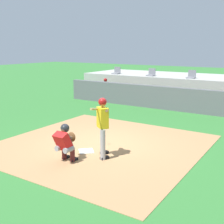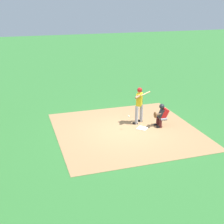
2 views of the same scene
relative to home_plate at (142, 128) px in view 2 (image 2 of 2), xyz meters
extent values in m
plane|color=#2D6B2D|center=(0.00, 0.80, -0.02)|extent=(80.00, 80.00, 0.00)
cube|color=#9E754C|center=(0.00, 0.80, -0.02)|extent=(6.40, 6.40, 0.01)
cube|color=white|center=(0.00, 0.00, 0.00)|extent=(0.62, 0.62, 0.02)
cylinder|color=#99999E|center=(0.58, 0.07, 0.44)|extent=(0.15, 0.15, 0.92)
cylinder|color=#99999E|center=(0.82, -0.27, 0.44)|extent=(0.15, 0.15, 0.92)
cube|color=gold|center=(0.70, -0.10, 1.20)|extent=(0.45, 0.41, 0.60)
sphere|color=#996B4C|center=(0.70, -0.10, 1.63)|extent=(0.21, 0.21, 0.21)
sphere|color=maroon|center=(0.70, -0.10, 1.66)|extent=(0.24, 0.24, 0.24)
cylinder|color=#996B4C|center=(0.49, 0.08, 1.41)|extent=(0.16, 0.27, 0.17)
cylinder|color=#996B4C|center=(0.67, 0.01, 1.41)|extent=(0.50, 0.43, 0.18)
cylinder|color=tan|center=(0.57, -0.22, 1.45)|extent=(0.28, 0.83, 0.24)
cube|color=black|center=(0.60, 0.13, 0.02)|extent=(0.20, 0.29, 0.09)
cube|color=black|center=(0.84, -0.21, 0.02)|extent=(0.20, 0.29, 0.09)
cylinder|color=gray|center=(-0.16, -1.00, 0.40)|extent=(0.17, 0.32, 0.16)
cylinder|color=#4C1919|center=(-0.15, -0.85, 0.19)|extent=(0.14, 0.14, 0.42)
cube|color=black|center=(-0.15, -0.79, 0.02)|extent=(0.12, 0.24, 0.08)
cylinder|color=gray|center=(0.16, -1.01, 0.40)|extent=(0.17, 0.32, 0.16)
cylinder|color=#4C1919|center=(0.17, -0.86, 0.19)|extent=(0.14, 0.14, 0.42)
cube|color=black|center=(0.17, -0.80, 0.02)|extent=(0.12, 0.24, 0.08)
cube|color=red|center=(0.00, -1.05, 0.62)|extent=(0.41, 0.45, 0.57)
cube|color=#2D2D33|center=(0.01, -0.93, 0.62)|extent=(0.39, 0.26, 0.45)
sphere|color=brown|center=(0.01, -0.97, 0.96)|extent=(0.21, 0.21, 0.21)
sphere|color=#232328|center=(0.01, -0.95, 0.98)|extent=(0.25, 0.25, 0.25)
cylinder|color=brown|center=(-0.03, -0.83, 0.62)|extent=(0.11, 0.45, 0.10)
ellipsoid|color=brown|center=(-0.06, -0.60, 0.62)|extent=(0.28, 0.13, 0.30)
sphere|color=white|center=(0.06, 0.67, 0.66)|extent=(0.07, 0.07, 0.07)
camera|label=1|loc=(5.36, -6.85, 3.21)|focal=46.75mm
camera|label=2|loc=(-12.47, 5.44, 5.79)|focal=50.15mm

